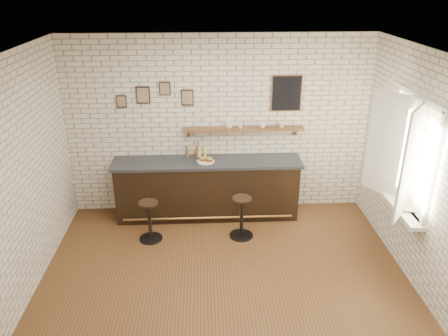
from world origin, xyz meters
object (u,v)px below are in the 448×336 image
Objects in this scene: ciabatta_sandwich at (206,159)px; shelf_cup_b at (241,125)px; bar_counter at (207,188)px; bar_stool_right at (242,216)px; shelf_cup_d at (282,125)px; bitters_bottle_amber at (198,151)px; shelf_cup_c at (262,125)px; condiment_bottle_yellow at (205,152)px; sandwich_plate at (206,162)px; bar_stool_left at (149,220)px; shelf_cup_a at (229,125)px; bitters_bottle_brown at (187,153)px; bitters_bottle_white at (200,152)px; book_lower at (400,207)px; book_upper at (402,207)px.

shelf_cup_b reaches higher than ciabatta_sandwich.
bar_counter is 4.56× the size of bar_stool_right.
shelf_cup_d is at bearing 51.33° from bar_stool_right.
bar_counter is at bearing -52.47° from bitters_bottle_amber.
condiment_bottle_yellow is at bearing 111.86° from shelf_cup_c.
shelf_cup_d reaches higher than sandwich_plate.
sandwich_plate is 1.13× the size of bitters_bottle_amber.
bar_stool_left is at bearing -177.61° from shelf_cup_d.
shelf_cup_a reaches higher than bar_counter.
bar_stool_left is 2.37m from shelf_cup_c.
sandwich_plate is at bearing 37.39° from bar_stool_left.
shelf_cup_d is at bearing 0.06° from bitters_bottle_brown.
shelf_cup_d reaches higher than bar_stool_left.
bitters_bottle_white is 1.43m from shelf_cup_d.
bitters_bottle_brown is at bearing 180.00° from condiment_bottle_yellow.
ciabatta_sandwich is (-0.01, -0.04, 0.55)m from bar_counter.
bitters_bottle_brown is at bearing 180.00° from bitters_bottle_amber.
bitters_bottle_amber is at bearing 180.00° from bitters_bottle_white.
sandwich_plate is 1.17× the size of ciabatta_sandwich.
bitters_bottle_amber is 1.23× the size of book_lower.
shelf_cup_c is (0.36, 0.00, 0.00)m from shelf_cup_b.
shelf_cup_a reaches higher than ciabatta_sandwich.
book_lower is (3.49, -0.83, 0.59)m from bar_stool_left.
sandwich_plate is 0.04m from ciabatta_sandwich.
bar_counter is at bearing 163.76° from book_lower.
book_lower is at bearing -13.37° from bar_stool_left.
bar_stool_right is at bearing -109.02° from shelf_cup_a.
shelf_cup_c is at bearing 0.09° from bitters_bottle_amber.
shelf_cup_a is at bearing 0.14° from bitters_bottle_brown.
sandwich_plate reaches higher than bar_stool_left.
shelf_cup_b reaches higher than bitters_bottle_amber.
bar_counter is 11.07× the size of sandwich_plate.
shelf_cup_c is 0.32m from shelf_cup_d.
shelf_cup_c is (1.25, 0.00, 0.46)m from bitters_bottle_brown.
bar_stool_left is 4.97× the size of shelf_cup_a.
bar_counter is 0.55m from ciabatta_sandwich.
book_upper is (2.59, -1.54, -0.10)m from ciabatta_sandwich.
condiment_bottle_yellow is 0.62m from shelf_cup_a.
bitters_bottle_brown is at bearing 133.33° from bar_stool_right.
sandwich_plate is 1.39× the size of book_lower.
shelf_cup_a is (0.70, 0.00, 0.47)m from bitters_bottle_brown.
bitters_bottle_brown is 0.81× the size of book_upper.
bar_counter is 15.35× the size of book_lower.
sandwich_plate is 0.40m from bitters_bottle_brown.
shelf_cup_b reaches higher than condiment_bottle_yellow.
shelf_cup_d is (1.27, 0.00, 0.46)m from condiment_bottle_yellow.
condiment_bottle_yellow is 0.25× the size of bar_stool_right.
ciabatta_sandwich is 1.18× the size of book_lower.
bar_stool_left is at bearing 142.45° from shelf_cup_b.
bar_stool_left is 2.62m from shelf_cup_d.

